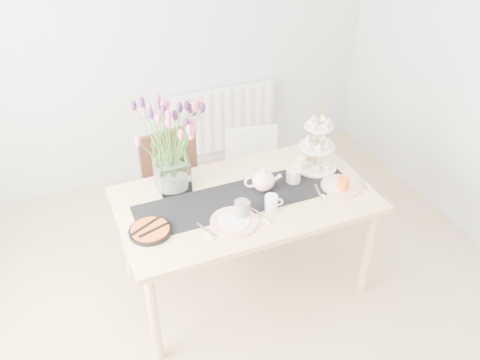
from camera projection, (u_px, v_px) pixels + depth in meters
name	position (u px, v px, depth m)	size (l,w,h in m)	color
room_shell	(268.00, 185.00, 2.36)	(4.50, 4.50, 4.50)	tan
radiator	(213.00, 121.00, 4.66)	(1.20, 0.08, 0.60)	white
dining_table	(245.00, 207.00, 3.24)	(1.60, 0.90, 0.75)	tan
chair_brown	(177.00, 182.00, 3.73)	(0.50, 0.50, 0.89)	#351D13
chair_white	(254.00, 173.00, 3.94)	(0.48, 0.48, 0.80)	silver
table_runner	(246.00, 197.00, 3.20)	(1.40, 0.35, 0.01)	black
tulip_vase	(168.00, 133.00, 3.06)	(0.72, 0.72, 0.63)	silver
cake_stand	(316.00, 152.00, 3.41)	(0.30, 0.30, 0.44)	gold
teapot	(263.00, 181.00, 3.22)	(0.23, 0.19, 0.15)	white
cream_jug	(293.00, 176.00, 3.31)	(0.10, 0.10, 0.10)	silver
tart_tin	(150.00, 231.00, 2.91)	(0.25, 0.25, 0.03)	black
mug_grey	(242.00, 209.00, 3.01)	(0.09, 0.09, 0.11)	slate
mug_white	(271.00, 203.00, 3.07)	(0.08, 0.08, 0.10)	white
mug_orange	(343.00, 185.00, 3.23)	(0.08, 0.08, 0.09)	orange
plate_left	(234.00, 222.00, 2.99)	(0.28, 0.28, 0.01)	white
plate_right	(341.00, 186.00, 3.29)	(0.26, 0.26, 0.01)	white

